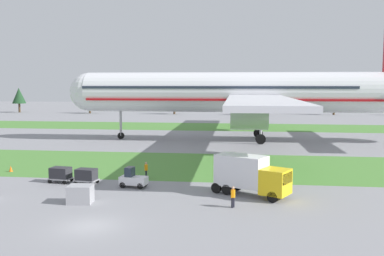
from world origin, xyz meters
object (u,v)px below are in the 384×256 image
ground_crew_marshaller (233,196)px  uld_container_1 (80,194)px  cargo_dolly_lead (86,175)px  cargo_dolly_second (61,173)px  taxiway_marker_2 (11,169)px  baggage_tug (133,179)px  ground_crew_loader (146,169)px  airliner (246,92)px  catering_truck (250,174)px

ground_crew_marshaller → uld_container_1: size_ratio=0.87×
cargo_dolly_lead → cargo_dolly_second: (-2.87, 0.41, 0.00)m
taxiway_marker_2 → cargo_dolly_lead: bearing=-24.0°
baggage_tug → ground_crew_marshaller: 11.37m
cargo_dolly_lead → ground_crew_loader: 6.32m
airliner → uld_container_1: size_ratio=39.06×
taxiway_marker_2 → ground_crew_loader: bearing=-5.1°
airliner → ground_crew_loader: 34.23m
baggage_tug → ground_crew_loader: bearing=-176.8°
baggage_tug → taxiway_marker_2: 16.76m
catering_truck → ground_crew_marshaller: (-1.42, -4.00, -1.01)m
taxiway_marker_2 → baggage_tug: bearing=-19.3°
catering_truck → cargo_dolly_second: bearing=-70.6°
airliner → ground_crew_marshaller: (-1.00, -41.50, -7.61)m
cargo_dolly_second → catering_truck: bearing=89.7°
catering_truck → baggage_tug: bearing=-70.8°
cargo_dolly_lead → uld_container_1: (2.00, -6.63, -0.16)m
cargo_dolly_lead → cargo_dolly_second: 2.90m
airliner → catering_truck: size_ratio=10.81×
baggage_tug → cargo_dolly_second: baggage_tug is taller
airliner → ground_crew_loader: (-10.49, -31.69, -7.61)m
cargo_dolly_lead → uld_container_1: 6.93m
cargo_dolly_second → uld_container_1: 8.56m
cargo_dolly_second → ground_crew_marshaller: (17.69, -6.82, 0.03)m
catering_truck → ground_crew_loader: size_ratio=4.15×
airliner → cargo_dolly_second: 40.12m
baggage_tug → cargo_dolly_lead: bearing=-90.0°
uld_container_1 → cargo_dolly_second: bearing=124.7°
ground_crew_marshaller → catering_truck: bearing=-172.5°
airliner → baggage_tug: size_ratio=28.33×
ground_crew_marshaller → cargo_dolly_second: bearing=-84.1°
airliner → uld_container_1: airliner is taller
baggage_tug → cargo_dolly_lead: (-4.97, 0.71, 0.10)m
uld_container_1 → taxiway_marker_2: bearing=138.2°
cargo_dolly_lead → catering_truck: 16.44m
ground_crew_marshaller → ground_crew_loader: same height
uld_container_1 → taxiway_marker_2: size_ratio=2.96×
catering_truck → uld_container_1: size_ratio=3.61×
baggage_tug → ground_crew_loader: (0.36, 4.11, 0.13)m
uld_container_1 → ground_crew_marshaller: bearing=1.0°
airliner → ground_crew_marshaller: bearing=177.6°
catering_truck → airliner: bearing=-151.6°
cargo_dolly_lead → airliner: bearing=163.8°
baggage_tug → cargo_dolly_lead: 5.03m
catering_truck → taxiway_marker_2: bearing=-77.2°
ground_crew_loader → taxiway_marker_2: size_ratio=2.57×
taxiway_marker_2 → uld_container_1: bearing=-41.8°
baggage_tug → catering_truck: 11.44m
uld_container_1 → taxiway_marker_2: 17.21m
cargo_dolly_second → ground_crew_marshaller: bearing=77.0°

